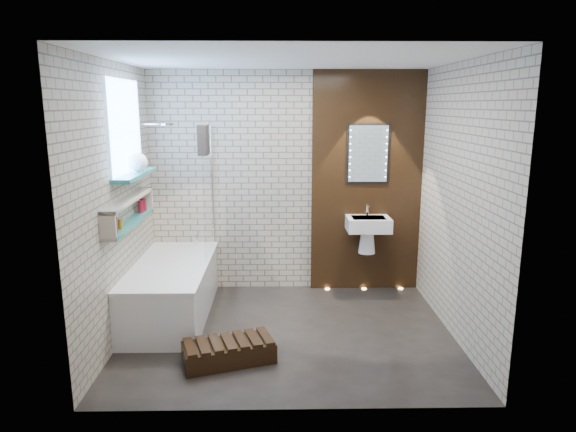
{
  "coord_description": "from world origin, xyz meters",
  "views": [
    {
      "loc": [
        -0.08,
        -4.67,
        2.21
      ],
      "look_at": [
        0.0,
        0.15,
        1.15
      ],
      "focal_mm": 31.76,
      "sensor_mm": 36.0,
      "label": 1
    }
  ],
  "objects_px": {
    "bathtub": "(172,289)",
    "walnut_step": "(229,352)",
    "led_mirror": "(368,154)",
    "washbasin": "(368,229)",
    "bath_screen": "(208,190)"
  },
  "relations": [
    {
      "from": "bathtub",
      "to": "walnut_step",
      "type": "relative_size",
      "value": 2.23
    },
    {
      "from": "bathtub",
      "to": "led_mirror",
      "type": "relative_size",
      "value": 2.49
    },
    {
      "from": "washbasin",
      "to": "walnut_step",
      "type": "distance_m",
      "value": 2.32
    },
    {
      "from": "washbasin",
      "to": "walnut_step",
      "type": "xyz_separation_m",
      "value": [
        -1.48,
        -1.65,
        -0.7
      ]
    },
    {
      "from": "bath_screen",
      "to": "washbasin",
      "type": "distance_m",
      "value": 1.89
    },
    {
      "from": "washbasin",
      "to": "led_mirror",
      "type": "relative_size",
      "value": 0.83
    },
    {
      "from": "washbasin",
      "to": "led_mirror",
      "type": "height_order",
      "value": "led_mirror"
    },
    {
      "from": "led_mirror",
      "to": "bathtub",
      "type": "bearing_deg",
      "value": -160.22
    },
    {
      "from": "washbasin",
      "to": "bath_screen",
      "type": "bearing_deg",
      "value": -174.22
    },
    {
      "from": "washbasin",
      "to": "walnut_step",
      "type": "relative_size",
      "value": 0.74
    },
    {
      "from": "led_mirror",
      "to": "walnut_step",
      "type": "height_order",
      "value": "led_mirror"
    },
    {
      "from": "bath_screen",
      "to": "walnut_step",
      "type": "relative_size",
      "value": 1.79
    },
    {
      "from": "walnut_step",
      "to": "bathtub",
      "type": "bearing_deg",
      "value": 124.14
    },
    {
      "from": "washbasin",
      "to": "led_mirror",
      "type": "xyz_separation_m",
      "value": [
        0.0,
        0.16,
        0.86
      ]
    },
    {
      "from": "bathtub",
      "to": "led_mirror",
      "type": "xyz_separation_m",
      "value": [
        2.17,
        0.78,
        1.36
      ]
    }
  ]
}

